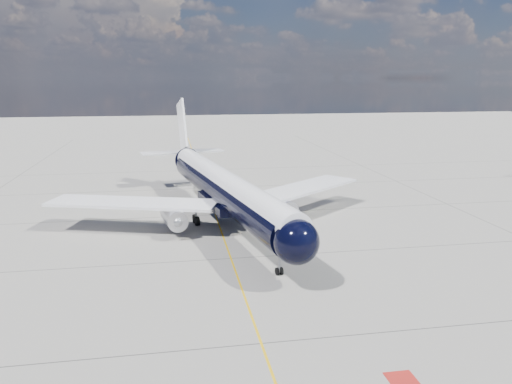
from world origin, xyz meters
TOP-DOWN VIEW (x-y plane):
  - ground at (0.00, 30.00)m, footprint 320.00×320.00m
  - taxiway_centerline at (0.00, 25.00)m, footprint 0.16×160.00m
  - red_marking at (6.80, -10.00)m, footprint 1.60×1.60m
  - main_airliner at (0.48, 21.78)m, footprint 36.74×45.21m

SIDE VIEW (x-z plane):
  - ground at x=0.00m, z-range 0.00..0.00m
  - taxiway_centerline at x=0.00m, z-range 0.00..0.01m
  - red_marking at x=6.80m, z-range 0.00..0.01m
  - main_airliner at x=0.48m, z-range -2.49..10.64m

